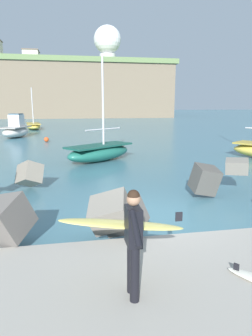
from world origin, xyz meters
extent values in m
plane|color=#42707F|center=(0.00, 0.00, 0.00)|extent=(400.00, 400.00, 0.00)
cube|color=#9E998E|center=(0.00, -4.00, 0.12)|extent=(48.00, 4.40, 0.24)
cube|color=gray|center=(-3.94, 3.72, 0.61)|extent=(1.16, 1.35, 1.23)
cube|color=#605B56|center=(-3.78, -1.37, 0.72)|extent=(1.32, 1.31, 1.24)
cube|color=#4C4944|center=(2.33, 1.49, 0.67)|extent=(0.96, 0.96, 1.18)
cube|color=#605B56|center=(-1.09, -1.42, 0.63)|extent=(1.30, 1.13, 1.05)
cube|color=slate|center=(3.77, 1.88, 1.01)|extent=(1.07, 1.03, 0.61)
cube|color=slate|center=(-1.43, -1.39, 0.75)|extent=(1.20, 1.21, 1.12)
cylinder|color=black|center=(-1.39, -4.05, 0.69)|extent=(0.15, 0.15, 0.90)
cylinder|color=black|center=(-1.39, -3.81, 0.69)|extent=(0.15, 0.15, 0.90)
cube|color=black|center=(-1.39, -3.93, 1.44)|extent=(0.22, 0.38, 0.60)
sphere|color=#A87A5B|center=(-1.39, -3.93, 1.87)|extent=(0.21, 0.21, 0.21)
sphere|color=black|center=(-1.39, -3.93, 1.92)|extent=(0.19, 0.19, 0.19)
cylinder|color=black|center=(-1.44, -4.31, 1.56)|extent=(0.09, 0.53, 0.41)
cylinder|color=black|center=(-1.39, -3.68, 1.40)|extent=(0.09, 0.09, 0.56)
ellipsoid|color=#E0D166|center=(-1.49, -3.61, 1.34)|extent=(2.09, 0.36, 0.37)
cube|color=black|center=(-0.54, -3.61, 1.41)|extent=(0.12, 0.02, 0.16)
cube|color=black|center=(0.60, -3.61, 0.36)|extent=(0.08, 0.09, 0.14)
ellipsoid|color=beige|center=(-7.86, 24.05, 0.54)|extent=(3.08, 4.48, 1.08)
cube|color=#9C9991|center=(-7.86, 24.05, 1.04)|extent=(2.83, 4.12, 0.10)
cube|color=silver|center=(-7.77, 24.34, 1.69)|extent=(1.49, 1.52, 1.22)
cube|color=#334C5B|center=(-7.77, 24.34, 2.36)|extent=(1.34, 1.37, 0.12)
ellipsoid|color=#EAC64C|center=(-7.36, 34.78, 0.40)|extent=(2.73, 5.76, 0.80)
cube|color=#AF9539|center=(-7.36, 34.78, 0.76)|extent=(2.51, 5.30, 0.10)
cylinder|color=silver|center=(-7.30, 34.37, 3.17)|extent=(0.12, 0.12, 4.74)
cylinder|color=silver|center=(-7.30, 34.37, 1.70)|extent=(0.63, 3.28, 0.08)
ellipsoid|color=#1E6656|center=(-0.68, 9.30, 0.48)|extent=(4.58, 3.99, 0.96)
cube|color=#164C41|center=(-0.68, 9.30, 0.92)|extent=(4.22, 3.67, 0.10)
cylinder|color=silver|center=(-0.41, 9.50, 3.49)|extent=(0.12, 0.12, 5.07)
cylinder|color=silver|center=(-0.41, 9.50, 1.86)|extent=(2.22, 1.69, 0.08)
sphere|color=#E54C1E|center=(-4.50, 19.55, 0.22)|extent=(0.44, 0.44, 0.44)
cube|color=#756651|center=(-11.67, 89.50, 6.74)|extent=(71.99, 44.35, 13.48)
cube|color=#667F4C|center=(-11.67, 89.50, 14.08)|extent=(73.43, 45.23, 1.20)
cylinder|color=silver|center=(9.24, 85.29, 16.42)|extent=(4.79, 4.79, 3.48)
sphere|color=white|center=(9.24, 85.29, 22.19)|extent=(8.06, 8.06, 8.06)
cube|color=beige|center=(-13.86, 95.54, 17.28)|extent=(4.66, 6.86, 5.21)
cube|color=#66564C|center=(-13.86, 95.54, 20.04)|extent=(4.89, 7.20, 0.30)
camera|label=1|loc=(-2.27, -8.11, 3.25)|focal=31.91mm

